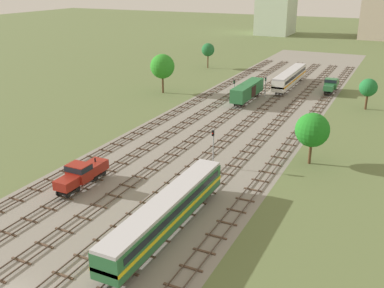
% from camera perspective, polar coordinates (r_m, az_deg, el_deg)
% --- Properties ---
extents(ground_plane, '(480.00, 480.00, 0.00)m').
position_cam_1_polar(ground_plane, '(85.25, 5.71, 3.20)').
color(ground_plane, '#5B6B3D').
extents(ballast_bed, '(28.97, 176.00, 0.01)m').
position_cam_1_polar(ballast_bed, '(85.25, 5.71, 3.20)').
color(ballast_bed, gray).
rests_on(ballast_bed, ground).
extents(track_far_left, '(2.40, 126.00, 0.29)m').
position_cam_1_polar(track_far_left, '(90.88, -1.48, 4.49)').
color(track_far_left, '#47382D').
rests_on(track_far_left, ground).
extents(track_left, '(2.40, 126.00, 0.29)m').
position_cam_1_polar(track_left, '(88.79, 1.40, 4.10)').
color(track_left, '#47382D').
rests_on(track_left, ground).
extents(track_centre_left, '(2.40, 126.00, 0.29)m').
position_cam_1_polar(track_centre_left, '(86.94, 4.40, 3.68)').
color(track_centre_left, '#47382D').
rests_on(track_centre_left, ground).
extents(track_centre, '(2.40, 126.00, 0.29)m').
position_cam_1_polar(track_centre, '(85.34, 7.52, 3.24)').
color(track_centre, '#47382D').
rests_on(track_centre, ground).
extents(track_centre_right, '(2.40, 126.00, 0.29)m').
position_cam_1_polar(track_centre_right, '(84.00, 10.75, 2.77)').
color(track_centre_right, '#47382D').
rests_on(track_centre_right, ground).
extents(track_right, '(2.40, 126.00, 0.29)m').
position_cam_1_polar(track_right, '(82.95, 14.07, 2.27)').
color(track_right, '#47382D').
rests_on(track_right, ground).
extents(passenger_coach_centre_right_nearest, '(2.96, 22.00, 3.80)m').
position_cam_1_polar(passenger_coach_centre_right_nearest, '(46.85, -3.21, -8.47)').
color(passenger_coach_centre_right_nearest, '#286638').
rests_on(passenger_coach_centre_right_nearest, ground).
extents(shunter_loco_left_near, '(2.74, 8.46, 3.10)m').
position_cam_1_polar(shunter_loco_left_near, '(58.36, -13.96, -3.62)').
color(shunter_loco_left_near, maroon).
rests_on(shunter_loco_left_near, ground).
extents(freight_boxcar_centre_left_mid, '(2.87, 14.00, 3.60)m').
position_cam_1_polar(freight_boxcar_centre_left_mid, '(97.35, 7.10, 6.84)').
color(freight_boxcar_centre_left_mid, '#286638').
rests_on(freight_boxcar_centre_left_mid, ground).
extents(shunter_loco_right_midfar, '(2.74, 8.46, 3.10)m').
position_cam_1_polar(shunter_loco_right_midfar, '(108.95, 17.36, 7.30)').
color(shunter_loco_right_midfar, '#286638').
rests_on(shunter_loco_right_midfar, ground).
extents(passenger_coach_centre_far, '(2.96, 22.00, 3.80)m').
position_cam_1_polar(passenger_coach_centre_far, '(111.79, 12.41, 8.40)').
color(passenger_coach_centre_far, white).
rests_on(passenger_coach_centre_far, ground).
extents(signal_post_nearest, '(0.28, 0.47, 5.65)m').
position_cam_1_polar(signal_post_nearest, '(62.10, 2.73, 0.05)').
color(signal_post_nearest, gray).
rests_on(signal_post_nearest, ground).
extents(signal_post_near, '(0.28, 0.47, 4.84)m').
position_cam_1_polar(signal_post_near, '(96.65, 5.41, 7.21)').
color(signal_post_near, gray).
rests_on(signal_post_near, ground).
extents(signal_post_mid, '(0.28, 0.47, 4.61)m').
position_cam_1_polar(signal_post_mid, '(101.05, 9.38, 7.54)').
color(signal_post_mid, gray).
rests_on(signal_post_mid, ground).
extents(lineside_tree_0, '(3.58, 3.58, 6.32)m').
position_cam_1_polar(lineside_tree_0, '(96.76, 21.60, 6.71)').
color(lineside_tree_0, '#4C331E').
rests_on(lineside_tree_0, ground).
extents(lineside_tree_1, '(3.78, 3.78, 7.24)m').
position_cam_1_polar(lineside_tree_1, '(133.04, 2.06, 11.94)').
color(lineside_tree_1, '#4C331E').
rests_on(lineside_tree_1, ground).
extents(lineside_tree_2, '(5.57, 5.57, 8.97)m').
position_cam_1_polar(lineside_tree_2, '(103.38, -3.80, 9.87)').
color(lineside_tree_2, '#4C331E').
rests_on(lineside_tree_2, ground).
extents(lineside_tree_3, '(4.87, 4.87, 7.55)m').
position_cam_1_polar(lineside_tree_3, '(65.08, 15.13, 1.73)').
color(lineside_tree_3, '#4C331E').
rests_on(lineside_tree_3, ground).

